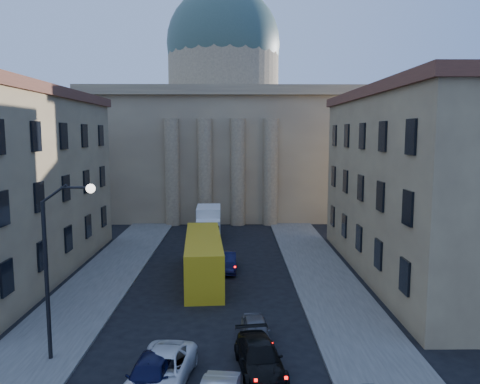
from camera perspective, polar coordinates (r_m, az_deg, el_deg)
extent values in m
cube|color=#4F4D48|center=(35.37, -17.61, -11.51)|extent=(5.00, 60.00, 0.15)
cube|color=#4F4D48|center=(34.58, 11.09, -11.74)|extent=(5.00, 60.00, 0.15)
cube|color=#7D664D|center=(70.11, -1.98, 4.52)|extent=(34.00, 26.00, 16.00)
cube|color=#7D664D|center=(70.24, -2.01, 11.38)|extent=(35.50, 27.50, 1.20)
cylinder|color=#7D664D|center=(70.60, -2.02, 14.30)|extent=(16.00, 16.00, 8.00)
sphere|color=#425A4F|center=(71.21, -2.04, 17.49)|extent=(16.40, 16.40, 16.40)
cube|color=#7D664D|center=(71.91, -19.00, 2.20)|extent=(13.00, 13.00, 11.00)
cone|color=#522F23|center=(71.71, -19.24, 8.18)|extent=(26.02, 26.02, 4.00)
cube|color=#7D664D|center=(70.96, 15.21, 2.28)|extent=(13.00, 13.00, 11.00)
cone|color=#522F23|center=(70.75, 15.41, 8.34)|extent=(26.02, 26.02, 4.00)
cylinder|color=#7D664D|center=(57.52, -8.27, 2.38)|extent=(1.80, 1.80, 13.00)
cylinder|color=#7D664D|center=(57.13, -4.29, 2.40)|extent=(1.80, 1.80, 13.00)
cylinder|color=#7D664D|center=(57.02, -0.27, 2.41)|extent=(1.80, 1.80, 13.00)
cylinder|color=#7D664D|center=(57.18, 3.75, 2.41)|extent=(1.80, 1.80, 13.00)
cube|color=tan|center=(39.39, 22.33, 0.50)|extent=(11.00, 26.00, 14.00)
cube|color=#522F23|center=(39.29, 22.85, 11.13)|extent=(11.60, 26.60, 0.80)
cylinder|color=black|center=(24.89, -22.49, -10.19)|extent=(0.20, 0.20, 8.00)
cylinder|color=black|center=(23.80, -21.76, -0.21)|extent=(1.30, 0.12, 0.96)
cylinder|color=black|center=(23.43, -19.51, 0.52)|extent=(1.30, 0.12, 0.12)
sphere|color=white|center=(23.20, -17.75, 0.40)|extent=(0.44, 0.44, 0.44)
imported|color=black|center=(22.11, -10.88, -21.07)|extent=(2.26, 4.72, 1.56)
imported|color=white|center=(22.52, -9.53, -20.63)|extent=(3.01, 5.47, 1.45)
imported|color=black|center=(23.33, 2.42, -19.55)|extent=(2.64, 5.10, 1.41)
imported|color=#55545A|center=(26.30, 1.92, -16.50)|extent=(1.68, 3.81, 1.27)
imported|color=black|center=(38.78, -1.66, -8.49)|extent=(1.61, 4.53, 1.49)
cube|color=gold|center=(36.55, -4.47, -8.01)|extent=(3.55, 11.90, 3.31)
cube|color=black|center=(36.41, -4.48, -7.20)|extent=(3.57, 11.27, 1.17)
cylinder|color=black|center=(32.81, -6.28, -11.86)|extent=(0.40, 1.09, 1.07)
cylinder|color=black|center=(32.82, -2.47, -11.81)|extent=(0.40, 1.09, 1.07)
cylinder|color=black|center=(40.97, -6.02, -7.98)|extent=(0.40, 1.09, 1.07)
cylinder|color=black|center=(40.98, -3.01, -7.94)|extent=(0.40, 1.09, 1.07)
cube|color=silver|center=(47.84, -3.90, -4.88)|extent=(2.47, 2.57, 2.49)
cube|color=black|center=(46.61, -3.94, -4.81)|extent=(2.29, 0.20, 1.14)
cube|color=silver|center=(50.48, -3.83, -3.58)|extent=(2.63, 4.44, 3.22)
cylinder|color=black|center=(47.64, -5.16, -5.90)|extent=(0.32, 0.94, 0.93)
cylinder|color=black|center=(47.59, -2.65, -5.89)|extent=(0.32, 0.94, 0.93)
cylinder|color=black|center=(51.69, -4.95, -4.86)|extent=(0.32, 0.94, 0.93)
cylinder|color=black|center=(51.65, -2.64, -4.86)|extent=(0.32, 0.94, 0.93)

